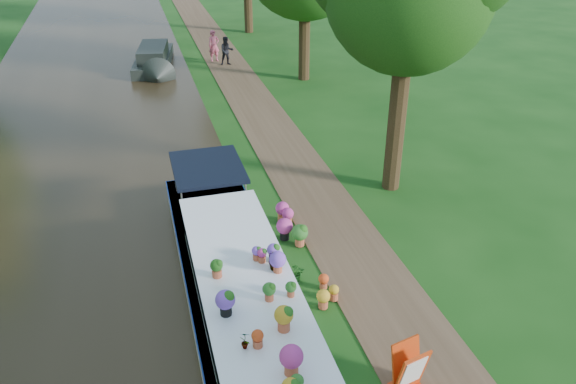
{
  "coord_description": "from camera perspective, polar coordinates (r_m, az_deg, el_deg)",
  "views": [
    {
      "loc": [
        -3.87,
        -11.81,
        8.77
      ],
      "look_at": [
        -0.19,
        1.29,
        1.3
      ],
      "focal_mm": 35.0,
      "sensor_mm": 36.0,
      "label": 1
    }
  ],
  "objects": [
    {
      "name": "second_boat",
      "position": [
        31.99,
        -13.49,
        12.99
      ],
      "size": [
        2.62,
        6.42,
        1.2
      ],
      "rotation": [
        0.0,
        0.0,
        -0.16
      ],
      "color": "black",
      "rests_on": "canal_water"
    },
    {
      "name": "ground",
      "position": [
        15.2,
        2.02,
        -6.47
      ],
      "size": [
        100.0,
        100.0,
        0.0
      ],
      "primitive_type": "plane",
      "color": "#133F0F",
      "rests_on": "ground"
    },
    {
      "name": "towpath",
      "position": [
        15.54,
        6.27,
        -5.71
      ],
      "size": [
        2.2,
        100.0,
        0.03
      ],
      "primitive_type": "cube",
      "color": "#4E3824",
      "rests_on": "ground"
    },
    {
      "name": "plant_boat",
      "position": [
        11.97,
        -4.08,
        -12.7
      ],
      "size": [
        2.29,
        13.52,
        2.3
      ],
      "color": "white",
      "rests_on": "canal_water"
    },
    {
      "name": "canal_water",
      "position": [
        14.85,
        -20.98,
        -9.64
      ],
      "size": [
        10.0,
        100.0,
        0.02
      ],
      "primitive_type": "cube",
      "color": "black",
      "rests_on": "ground"
    },
    {
      "name": "sandwich_board",
      "position": [
        11.65,
        12.2,
        -17.3
      ],
      "size": [
        0.69,
        0.65,
        1.05
      ],
      "rotation": [
        0.0,
        0.0,
        0.22
      ],
      "color": "red",
      "rests_on": "towpath"
    },
    {
      "name": "pedestrian_dark",
      "position": [
        31.75,
        -6.25,
        14.06
      ],
      "size": [
        0.75,
        0.58,
        1.54
      ],
      "primitive_type": "imported",
      "rotation": [
        0.0,
        0.0,
        -0.0
      ],
      "color": "black",
      "rests_on": "towpath"
    },
    {
      "name": "verge_plant",
      "position": [
        14.19,
        0.86,
        -8.18
      ],
      "size": [
        0.53,
        0.5,
        0.48
      ],
      "primitive_type": "imported",
      "rotation": [
        0.0,
        0.0,
        -0.36
      ],
      "color": "#235D1B",
      "rests_on": "ground"
    },
    {
      "name": "pedestrian_pink",
      "position": [
        32.61,
        -7.54,
        14.52
      ],
      "size": [
        0.67,
        0.49,
        1.7
      ],
      "primitive_type": "imported",
      "rotation": [
        0.0,
        0.0,
        0.14
      ],
      "color": "#C04F8B",
      "rests_on": "towpath"
    }
  ]
}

